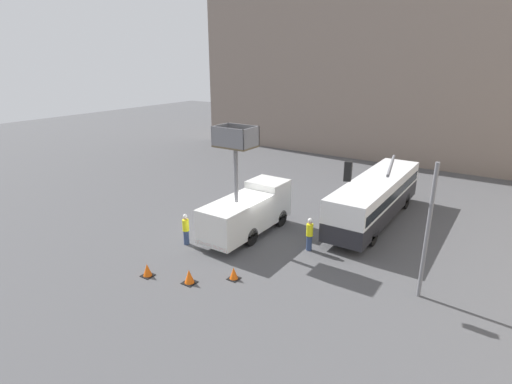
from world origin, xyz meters
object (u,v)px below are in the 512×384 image
object	(u,v)px
utility_truck	(248,209)
traffic_light_pole	(399,205)
traffic_cone_near_truck	(147,270)
traffic_cone_far_side	(234,274)
city_bus	(376,196)
traffic_cone_mid_road	(189,277)
road_worker_directing	(310,234)
road_worker_near_truck	(186,229)

from	to	relation	value
utility_truck	traffic_light_pole	xyz separation A→B (m)	(9.10, -1.47, 2.63)
traffic_cone_near_truck	traffic_cone_far_side	bearing A→B (deg)	30.01
city_bus	traffic_cone_far_side	xyz separation A→B (m)	(-3.31, -11.14, -1.49)
traffic_cone_near_truck	traffic_cone_far_side	distance (m)	4.33
utility_truck	traffic_cone_mid_road	xyz separation A→B (m)	(0.89, -6.23, -1.30)
road_worker_directing	traffic_cone_far_side	distance (m)	5.21
traffic_cone_far_side	city_bus	bearing A→B (deg)	73.48
city_bus	traffic_light_pole	xyz separation A→B (m)	(3.34, -7.88, 2.49)
utility_truck	traffic_cone_far_side	world-z (taller)	utility_truck
road_worker_near_truck	road_worker_directing	size ratio (longest dim) A/B	0.97
traffic_light_pole	traffic_cone_far_side	xyz separation A→B (m)	(-6.65, -3.27, -3.98)
utility_truck	traffic_cone_far_side	size ratio (longest dim) A/B	10.88
traffic_light_pole	traffic_cone_near_truck	size ratio (longest dim) A/B	9.52
city_bus	utility_truck	bearing A→B (deg)	145.65
road_worker_directing	traffic_cone_near_truck	world-z (taller)	road_worker_directing
road_worker_directing	traffic_cone_far_side	xyz separation A→B (m)	(-1.65, -4.90, -0.69)
utility_truck	road_worker_directing	bearing A→B (deg)	2.18
traffic_light_pole	traffic_cone_near_truck	bearing A→B (deg)	-152.42
road_worker_near_truck	traffic_cone_mid_road	bearing A→B (deg)	147.88
city_bus	traffic_cone_mid_road	distance (m)	13.62
traffic_cone_near_truck	traffic_cone_mid_road	bearing A→B (deg)	16.99
city_bus	traffic_light_pole	world-z (taller)	traffic_light_pole
road_worker_near_truck	traffic_cone_near_truck	distance (m)	3.90
utility_truck	traffic_cone_far_side	distance (m)	5.50
utility_truck	city_bus	size ratio (longest dim) A/B	0.58
traffic_light_pole	traffic_cone_mid_road	xyz separation A→B (m)	(-8.21, -4.76, -3.93)
road_worker_near_truck	traffic_cone_far_side	bearing A→B (deg)	174.05
road_worker_directing	traffic_cone_mid_road	world-z (taller)	road_worker_directing
traffic_cone_far_side	traffic_light_pole	bearing A→B (deg)	26.16
road_worker_directing	traffic_cone_far_side	size ratio (longest dim) A/B	3.08
road_worker_directing	traffic_cone_far_side	bearing A→B (deg)	147.46
road_worker_near_truck	traffic_cone_near_truck	size ratio (longest dim) A/B	2.85
road_worker_directing	city_bus	bearing A→B (deg)	-28.80
city_bus	traffic_cone_mid_road	bearing A→B (deg)	166.56
utility_truck	road_worker_directing	size ratio (longest dim) A/B	3.53
traffic_cone_far_side	road_worker_near_truck	bearing A→B (deg)	161.16
traffic_light_pole	traffic_cone_near_truck	distance (m)	12.38
traffic_light_pole	traffic_cone_mid_road	world-z (taller)	traffic_light_pole
traffic_light_pole	traffic_cone_mid_road	bearing A→B (deg)	-149.88
utility_truck	road_worker_directing	xyz separation A→B (m)	(4.10, 0.16, -0.66)
road_worker_near_truck	traffic_cone_mid_road	size ratio (longest dim) A/B	2.65
road_worker_near_truck	traffic_cone_far_side	world-z (taller)	road_worker_near_truck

